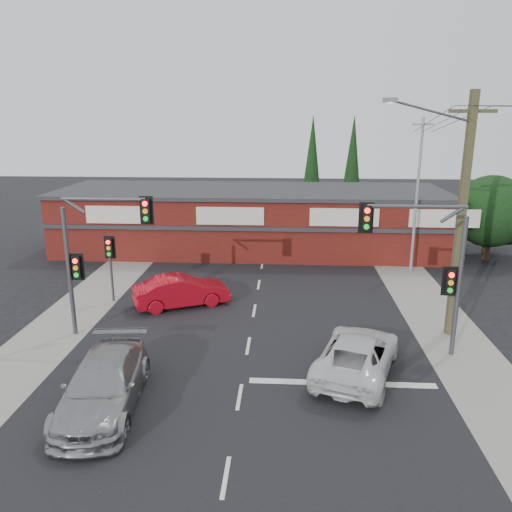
# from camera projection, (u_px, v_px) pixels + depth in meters

# --- Properties ---
(ground) EXTENTS (120.00, 120.00, 0.00)m
(ground) POSITION_uv_depth(u_px,v_px,m) (246.00, 361.00, 19.05)
(ground) COLOR black
(ground) RESTS_ON ground
(road_strip) EXTENTS (14.00, 70.00, 0.01)m
(road_strip) POSITION_uv_depth(u_px,v_px,m) (254.00, 312.00, 23.86)
(road_strip) COLOR black
(road_strip) RESTS_ON ground
(verge_left) EXTENTS (3.00, 70.00, 0.02)m
(verge_left) POSITION_uv_depth(u_px,v_px,m) (81.00, 307.00, 24.36)
(verge_left) COLOR gray
(verge_left) RESTS_ON ground
(verge_right) EXTENTS (3.00, 70.00, 0.02)m
(verge_right) POSITION_uv_depth(u_px,v_px,m) (435.00, 316.00, 23.36)
(verge_right) COLOR gray
(verge_right) RESTS_ON ground
(stop_line) EXTENTS (6.50, 0.35, 0.01)m
(stop_line) POSITION_uv_depth(u_px,v_px,m) (342.00, 383.00, 17.40)
(stop_line) COLOR silver
(stop_line) RESTS_ON ground
(white_suv) EXTENTS (4.03, 5.84, 1.48)m
(white_suv) POSITION_uv_depth(u_px,v_px,m) (357.00, 354.00, 17.96)
(white_suv) COLOR silver
(white_suv) RESTS_ON ground
(silver_suv) EXTENTS (2.78, 5.73, 1.61)m
(silver_suv) POSITION_uv_depth(u_px,v_px,m) (104.00, 385.00, 15.78)
(silver_suv) COLOR gray
(silver_suv) RESTS_ON ground
(red_sedan) EXTENTS (4.89, 3.37, 1.53)m
(red_sedan) POSITION_uv_depth(u_px,v_px,m) (182.00, 291.00, 24.43)
(red_sedan) COLOR #B20A18
(red_sedan) RESTS_ON ground
(lane_dashes) EXTENTS (0.12, 43.99, 0.01)m
(lane_dashes) POSITION_uv_depth(u_px,v_px,m) (252.00, 327.00, 22.12)
(lane_dashes) COLOR silver
(lane_dashes) RESTS_ON ground
(shop_building) EXTENTS (27.30, 8.40, 4.22)m
(shop_building) POSITION_uv_depth(u_px,v_px,m) (251.00, 219.00, 34.88)
(shop_building) COLOR #501410
(shop_building) RESTS_ON ground
(tree_cluster) EXTENTS (5.90, 5.10, 5.50)m
(tree_cluster) POSITION_uv_depth(u_px,v_px,m) (491.00, 215.00, 32.27)
(tree_cluster) COLOR #2D2116
(tree_cluster) RESTS_ON ground
(conifer_near) EXTENTS (1.80, 1.80, 9.25)m
(conifer_near) POSITION_uv_depth(u_px,v_px,m) (312.00, 162.00, 40.46)
(conifer_near) COLOR #2D2116
(conifer_near) RESTS_ON ground
(conifer_far) EXTENTS (1.80, 1.80, 9.25)m
(conifer_far) POSITION_uv_depth(u_px,v_px,m) (352.00, 160.00, 42.18)
(conifer_far) COLOR #2D2116
(conifer_far) RESTS_ON ground
(traffic_mast_left) EXTENTS (3.77, 0.27, 5.97)m
(traffic_mast_left) POSITION_uv_depth(u_px,v_px,m) (92.00, 246.00, 20.30)
(traffic_mast_left) COLOR #47494C
(traffic_mast_left) RESTS_ON ground
(traffic_mast_right) EXTENTS (3.96, 0.27, 5.97)m
(traffic_mast_right) POSITION_uv_depth(u_px,v_px,m) (431.00, 257.00, 18.56)
(traffic_mast_right) COLOR #47494C
(traffic_mast_right) RESTS_ON ground
(pedestal_signal) EXTENTS (0.55, 0.27, 3.38)m
(pedestal_signal) POSITION_uv_depth(u_px,v_px,m) (110.00, 255.00, 24.61)
(pedestal_signal) COLOR #47494C
(pedestal_signal) RESTS_ON ground
(utility_pole) EXTENTS (4.38, 0.59, 10.00)m
(utility_pole) POSITION_uv_depth(u_px,v_px,m) (459.00, 210.00, 19.99)
(utility_pole) COLOR brown
(utility_pole) RESTS_ON ground
(steel_pole) EXTENTS (1.20, 0.16, 9.00)m
(steel_pole) POSITION_uv_depth(u_px,v_px,m) (417.00, 194.00, 28.81)
(steel_pole) COLOR gray
(steel_pole) RESTS_ON ground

